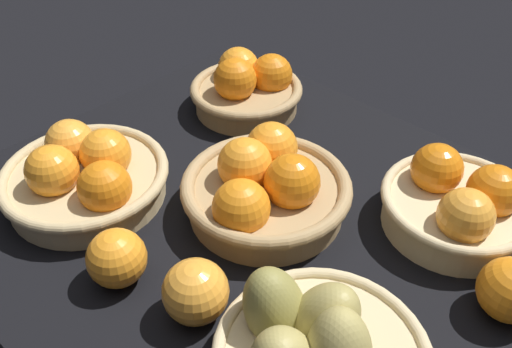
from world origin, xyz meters
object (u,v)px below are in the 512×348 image
loose_orange_back_gap (196,292)px  basket_far_left (247,87)px  basket_near_left (85,175)px  basket_center (264,186)px  basket_far_right (458,204)px  loose_orange_front_gap (117,258)px  loose_orange_side_gap (511,290)px

loose_orange_back_gap → basket_far_left: bearing=127.0°
basket_near_left → loose_orange_back_gap: (27.91, -3.08, 0.04)cm
basket_center → basket_near_left: bearing=-142.8°
basket_far_right → loose_orange_front_gap: size_ratio=2.78×
basket_near_left → basket_center: basket_center is taller
basket_center → loose_orange_side_gap: (33.39, 6.60, -0.38)cm
loose_orange_back_gap → loose_orange_side_gap: 36.84cm
loose_orange_front_gap → basket_center: bearing=79.2°
basket_far_right → loose_orange_front_gap: 46.08cm
loose_orange_front_gap → loose_orange_side_gap: loose_orange_side_gap is taller
basket_near_left → basket_far_left: bearing=90.6°
loose_orange_side_gap → loose_orange_back_gap: bearing=-136.0°
basket_far_left → loose_orange_back_gap: basket_far_left is taller
basket_center → basket_far_right: (21.82, 15.80, -0.05)cm
basket_far_right → basket_near_left: bearing=-143.5°
basket_far_right → loose_orange_back_gap: bearing=-113.2°
basket_near_left → basket_far_left: 34.44cm
basket_near_left → basket_center: 26.37cm
loose_orange_back_gap → basket_center: bearing=110.0°
basket_far_left → basket_near_left: bearing=-89.4°
basket_far_right → loose_orange_front_gap: (-26.04, -38.01, -0.46)cm
basket_near_left → loose_orange_side_gap: 58.88cm
basket_center → loose_orange_side_gap: size_ratio=3.11×
basket_far_left → loose_orange_side_gap: basket_far_left is taller
basket_far_left → loose_orange_front_gap: 44.18cm
basket_center → loose_orange_front_gap: bearing=-100.8°
loose_orange_front_gap → loose_orange_side_gap: size_ratio=0.97×
basket_near_left → basket_far_right: basket_far_right is taller
basket_far_right → loose_orange_back_gap: 37.87cm
basket_near_left → basket_center: (21.01, 15.93, 0.37)cm
loose_orange_back_gap → basket_far_right: bearing=66.8°
basket_far_left → loose_orange_side_gap: size_ratio=2.60×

